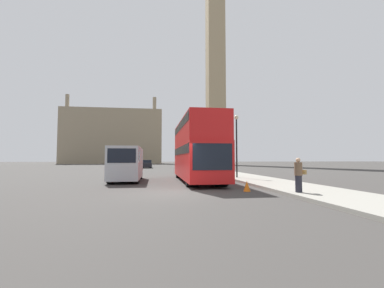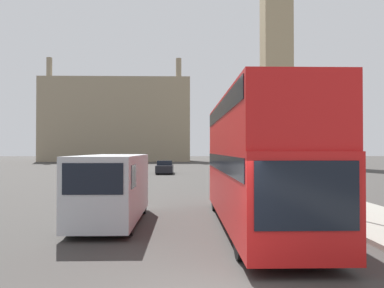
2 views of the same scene
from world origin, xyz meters
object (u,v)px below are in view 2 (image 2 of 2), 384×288
object	(u,v)px
parked_sedan	(165,168)
red_double_decker_bus	(256,156)
white_van	(112,187)
street_lamp	(339,128)

from	to	relation	value
parked_sedan	red_double_decker_bus	bearing A→B (deg)	-81.11
white_van	street_lamp	world-z (taller)	street_lamp
street_lamp	parked_sedan	xyz separation A→B (m)	(-8.23, 28.17, -2.91)
parked_sedan	street_lamp	bearing A→B (deg)	-73.71
red_double_decker_bus	parked_sedan	size ratio (longest dim) A/B	2.31
red_double_decker_bus	parked_sedan	bearing A→B (deg)	98.89
red_double_decker_bus	white_van	world-z (taller)	red_double_decker_bus
red_double_decker_bus	white_van	xyz separation A→B (m)	(-5.19, 0.88, -1.14)
red_double_decker_bus	parked_sedan	world-z (taller)	red_double_decker_bus
white_van	parked_sedan	distance (m)	28.83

